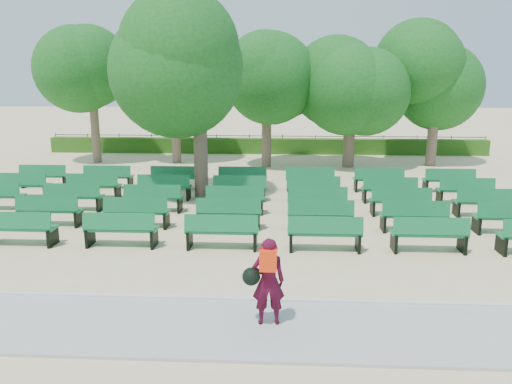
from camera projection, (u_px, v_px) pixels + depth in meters
ground at (250, 218)px, 16.29m from camera, size 120.00×120.00×0.00m
paving at (224, 328)px, 9.09m from camera, size 30.00×2.20×0.06m
curb at (230, 300)px, 10.20m from camera, size 30.00×0.12×0.10m
hedge at (266, 146)px, 29.81m from camera, size 26.00×0.70×0.90m
fence at (266, 152)px, 30.30m from camera, size 26.00×0.10×1.02m
tree_line at (263, 165)px, 26.02m from camera, size 21.80×6.80×7.04m
bench_array at (234, 210)px, 16.88m from camera, size 1.95×0.64×1.23m
tree_among at (199, 68)px, 17.99m from camera, size 5.21×5.21×7.17m
person at (267, 280)px, 9.02m from camera, size 0.79×0.49×1.64m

